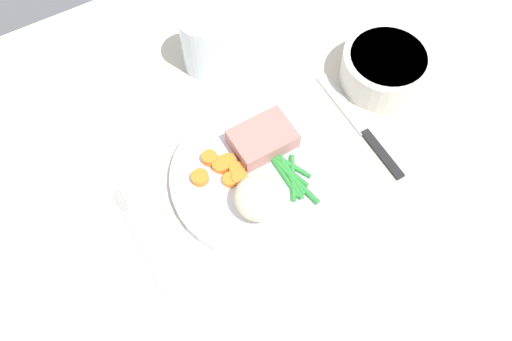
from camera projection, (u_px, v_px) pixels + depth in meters
dining_table at (239, 202)px, 76.56cm from camera, size 120.00×90.00×2.00cm
dinner_plate at (256, 177)px, 76.43cm from camera, size 23.88×23.88×1.60cm
meat_portion at (263, 139)px, 76.87cm from camera, size 8.75×6.40×2.69cm
mashed_potatoes at (258, 198)px, 71.41cm from camera, size 6.23×6.60×4.62cm
carrot_slices at (224, 170)px, 75.39cm from camera, size 7.28×6.87×1.25cm
green_beans at (291, 174)px, 75.33cm from camera, size 4.53×10.74×0.79cm
fork at (139, 240)px, 72.61cm from camera, size 1.44×16.60×0.40cm
knife at (361, 127)px, 81.03cm from camera, size 1.70×20.50×0.64cm
water_glass at (204, 45)px, 83.20cm from camera, size 6.97×6.97×9.99cm
salad_bowl at (386, 66)px, 82.83cm from camera, size 13.39×13.39×5.48cm
napkin at (60, 214)px, 73.91cm from camera, size 12.51×11.32×1.32cm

